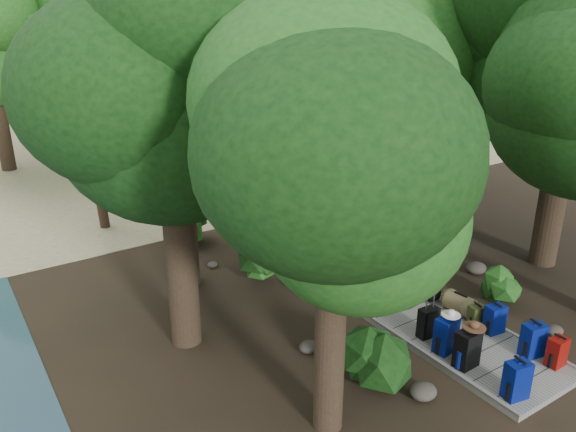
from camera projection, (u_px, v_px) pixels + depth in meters
ground at (361, 283)px, 13.34m from camera, size 120.00×120.00×0.00m
sand_beach at (135, 147)px, 25.80m from camera, size 40.00×22.00×0.02m
boardwalk at (336, 266)px, 14.09m from camera, size 2.00×12.00×0.12m
backpack_left_a at (517, 378)px, 9.21m from camera, size 0.44×0.35×0.74m
backpack_left_b at (467, 347)px, 10.00m from camera, size 0.44×0.32×0.78m
backpack_left_c at (446, 333)px, 10.43m from camera, size 0.45×0.35×0.78m
backpack_right_a at (557, 351)px, 10.05m from camera, size 0.35×0.25×0.61m
backpack_right_b at (533, 339)px, 10.31m from camera, size 0.45×0.35×0.72m
backpack_right_c at (495, 318)px, 11.06m from camera, size 0.41×0.31×0.64m
backpack_right_d at (477, 315)px, 11.32m from camera, size 0.35×0.28×0.48m
duffel_right_khaki at (460, 304)px, 11.82m from camera, size 0.48×0.65×0.40m
duffel_right_black at (421, 287)px, 12.50m from camera, size 0.42×0.64×0.39m
suitcase_on_boardwalk at (428, 322)px, 10.92m from camera, size 0.41×0.25×0.61m
lone_suitcase_on_sand at (222, 181)px, 19.68m from camera, size 0.45×0.27×0.68m
hat_brown at (474, 324)px, 9.86m from camera, size 0.42×0.42×0.13m
hat_white at (451, 312)px, 10.26m from camera, size 0.35×0.35×0.12m
kayak at (115, 187)px, 19.69m from camera, size 1.11×3.49×0.34m
sun_lounger at (272, 159)px, 22.72m from camera, size 0.68×1.77×0.56m
tree_right_b at (574, 77)px, 12.76m from camera, size 5.22×5.22×9.32m
tree_right_c at (432, 52)px, 14.66m from camera, size 5.81×5.81×10.05m
tree_right_d at (428, 37)px, 17.66m from camera, size 5.70×5.70×10.45m
tree_right_e at (315, 46)px, 19.64m from camera, size 5.33×5.33×9.60m
tree_right_f at (334, 30)px, 22.59m from camera, size 5.80×5.80×10.36m
tree_left_a at (333, 232)px, 7.71m from camera, size 3.97×3.97×6.62m
tree_left_b at (172, 134)px, 9.61m from camera, size 4.61×4.61×8.30m
tree_left_c at (176, 110)px, 11.91m from camera, size 4.73×4.73×8.23m
tree_back_a at (90, 40)px, 22.57m from camera, size 5.56×5.56×9.63m
tree_back_b at (168, 28)px, 24.88m from camera, size 5.77×5.77×10.31m
tree_back_c at (231, 45)px, 26.59m from camera, size 4.80×4.80×8.63m
palm_right_a at (318, 92)px, 17.96m from camera, size 4.17×4.17×7.11m
palm_right_b at (273, 43)px, 23.29m from camera, size 4.81×4.81×9.29m
palm_right_c at (203, 79)px, 22.98m from camera, size 4.11×4.11×6.55m
palm_left_a at (85, 125)px, 15.37m from camera, size 3.90×3.90×6.21m
rock_left_a at (423, 391)px, 9.45m from camera, size 0.48×0.43×0.26m
rock_left_b at (309, 347)px, 10.71m from camera, size 0.39×0.35×0.21m
rock_left_c at (303, 283)px, 13.03m from camera, size 0.57×0.51×0.31m
rock_left_d at (212, 265)px, 14.13m from camera, size 0.26×0.23×0.14m
rock_right_a at (555, 331)px, 11.25m from camera, size 0.36×0.33×0.20m
rock_right_b at (476, 268)px, 13.79m from camera, size 0.52×0.47×0.28m
rock_right_c at (370, 240)px, 15.52m from camera, size 0.35×0.31×0.19m
rock_right_d at (339, 207)px, 17.78m from camera, size 0.59×0.53×0.32m
shrub_left_a at (373, 362)px, 9.60m from camera, size 1.13×1.13×1.01m
shrub_left_b at (264, 261)px, 13.41m from camera, size 1.02×1.02×0.91m
shrub_left_c at (189, 224)px, 15.33m from camera, size 1.31×1.31×1.18m
shrub_right_a at (507, 287)px, 12.34m from camera, size 0.90×0.90×0.81m
shrub_right_b at (399, 212)px, 15.92m from camera, size 1.49×1.49×1.34m
shrub_right_c at (286, 190)px, 18.73m from camera, size 0.82×0.82×0.74m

